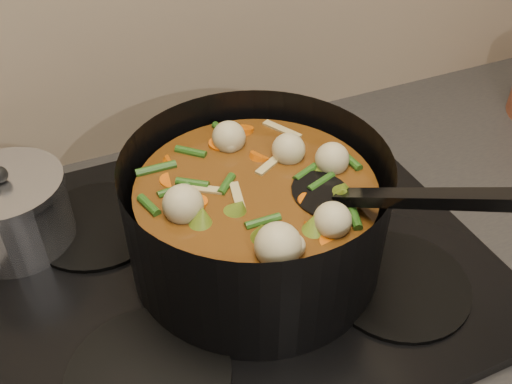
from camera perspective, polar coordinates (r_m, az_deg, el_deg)
name	(u,v)px	position (r m, az deg, el deg)	size (l,w,h in m)	color
stovetop	(240,258)	(0.77, -1.65, -6.63)	(0.62, 0.54, 0.03)	black
stockpot	(257,215)	(0.70, 0.05, -2.35)	(0.37, 0.42, 0.24)	black
saucepan	(12,211)	(0.81, -23.18, -1.80)	(0.15, 0.15, 0.12)	silver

